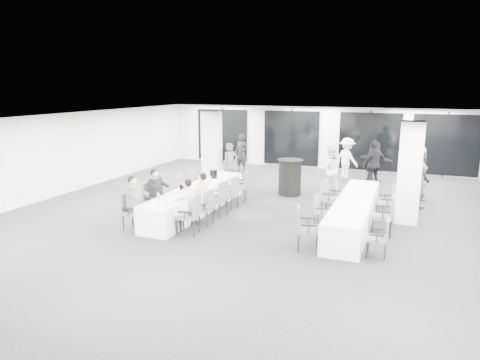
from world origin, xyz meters
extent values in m
cube|color=black|center=(0.00, 0.00, -0.01)|extent=(14.00, 16.00, 0.02)
cube|color=silver|center=(0.00, 0.00, 2.81)|extent=(14.00, 16.00, 0.02)
cube|color=beige|center=(-7.01, 0.00, 1.40)|extent=(0.02, 16.00, 2.80)
cube|color=beige|center=(0.00, 8.01, 1.40)|extent=(14.00, 0.02, 2.80)
cube|color=beige|center=(0.00, -8.01, 1.40)|extent=(14.00, 0.02, 2.80)
cube|color=black|center=(0.00, 7.94, 1.35)|extent=(13.60, 0.06, 2.50)
cube|color=silver|center=(-2.80, 3.20, 1.40)|extent=(0.60, 0.60, 2.80)
cube|color=silver|center=(4.20, 1.00, 1.40)|extent=(0.60, 0.60, 2.80)
cube|color=white|center=(-1.68, -0.23, 0.38)|extent=(0.90, 5.00, 0.75)
cube|color=white|center=(2.89, 0.11, 0.38)|extent=(0.90, 5.00, 0.75)
cylinder|color=black|center=(0.37, 2.81, 0.61)|extent=(0.78, 0.78, 1.23)
cylinder|color=black|center=(0.37, 2.81, 1.23)|extent=(0.89, 0.89, 0.02)
cube|color=#4C4E53|center=(-2.43, -2.32, 0.46)|extent=(0.48, 0.50, 0.08)
cube|color=#4C4E53|center=(-2.66, -2.32, 0.74)|extent=(0.07, 0.47, 0.47)
cylinder|color=black|center=(-2.64, -2.12, 0.21)|extent=(0.04, 0.04, 0.42)
cylinder|color=black|center=(-2.63, -2.53, 0.21)|extent=(0.04, 0.04, 0.42)
cylinder|color=black|center=(-2.23, -2.11, 0.21)|extent=(0.04, 0.04, 0.42)
cylinder|color=black|center=(-2.22, -2.52, 0.21)|extent=(0.04, 0.04, 0.42)
cube|color=black|center=(-2.44, -2.06, 0.64)|extent=(0.35, 0.05, 0.04)
cube|color=black|center=(-2.43, -2.58, 0.64)|extent=(0.35, 0.05, 0.04)
cube|color=#4C4E53|center=(-2.43, -1.29, 0.49)|extent=(0.60, 0.62, 0.09)
cube|color=#4C4E53|center=(-2.67, -1.24, 0.79)|extent=(0.17, 0.51, 0.50)
cylinder|color=black|center=(-2.60, -1.03, 0.22)|extent=(0.04, 0.04, 0.45)
cylinder|color=black|center=(-2.69, -1.46, 0.22)|extent=(0.04, 0.04, 0.45)
cylinder|color=black|center=(-2.17, -1.12, 0.22)|extent=(0.04, 0.04, 0.45)
cylinder|color=black|center=(-2.26, -1.55, 0.22)|extent=(0.04, 0.04, 0.45)
cube|color=black|center=(-2.37, -1.02, 0.68)|extent=(0.37, 0.12, 0.04)
cube|color=black|center=(-2.49, -1.56, 0.68)|extent=(0.37, 0.12, 0.04)
cube|color=#4C4E53|center=(-2.43, -0.65, 0.41)|extent=(0.51, 0.53, 0.07)
cube|color=#4C4E53|center=(-2.63, -0.60, 0.66)|extent=(0.16, 0.42, 0.42)
cylinder|color=black|center=(-2.56, -0.43, 0.19)|extent=(0.03, 0.03, 0.37)
cylinder|color=black|center=(-2.65, -0.78, 0.19)|extent=(0.03, 0.03, 0.37)
cylinder|color=black|center=(-2.21, -0.52, 0.19)|extent=(0.03, 0.03, 0.37)
cylinder|color=black|center=(-2.30, -0.87, 0.19)|extent=(0.03, 0.03, 0.37)
cube|color=black|center=(-2.37, -0.43, 0.57)|extent=(0.31, 0.11, 0.04)
cube|color=black|center=(-2.49, -0.87, 0.57)|extent=(0.31, 0.11, 0.04)
cube|color=#4C4E53|center=(-2.43, 0.48, 0.42)|extent=(0.52, 0.54, 0.08)
cube|color=#4C4E53|center=(-2.63, 0.43, 0.68)|extent=(0.15, 0.43, 0.43)
cylinder|color=black|center=(-2.66, 0.62, 0.19)|extent=(0.03, 0.03, 0.39)
cylinder|color=black|center=(-2.57, 0.25, 0.19)|extent=(0.03, 0.03, 0.39)
cylinder|color=black|center=(-2.29, 0.70, 0.19)|extent=(0.03, 0.03, 0.39)
cylinder|color=black|center=(-2.20, 0.34, 0.19)|extent=(0.03, 0.03, 0.39)
cube|color=black|center=(-2.48, 0.71, 0.58)|extent=(0.32, 0.11, 0.04)
cube|color=black|center=(-2.38, 0.25, 0.58)|extent=(0.32, 0.11, 0.04)
cube|color=#4C4E53|center=(-2.43, 1.34, 0.42)|extent=(0.48, 0.50, 0.07)
cube|color=#4C4E53|center=(-2.63, 1.32, 0.67)|extent=(0.12, 0.43, 0.43)
cylinder|color=black|center=(-2.64, 1.50, 0.19)|extent=(0.03, 0.03, 0.38)
cylinder|color=black|center=(-2.59, 1.13, 0.19)|extent=(0.03, 0.03, 0.38)
cylinder|color=black|center=(-2.27, 1.55, 0.19)|extent=(0.03, 0.03, 0.38)
cylinder|color=black|center=(-2.22, 1.19, 0.19)|extent=(0.03, 0.03, 0.38)
cube|color=black|center=(-2.46, 1.57, 0.57)|extent=(0.32, 0.08, 0.04)
cube|color=black|center=(-2.40, 1.11, 0.57)|extent=(0.32, 0.08, 0.04)
cube|color=#4C4E53|center=(-0.93, -2.12, 0.48)|extent=(0.56, 0.58, 0.09)
cube|color=#4C4E53|center=(-0.70, -2.08, 0.77)|extent=(0.14, 0.50, 0.49)
cylinder|color=black|center=(-0.69, -2.30, 0.22)|extent=(0.04, 0.04, 0.44)
cylinder|color=black|center=(-0.75, -1.87, 0.22)|extent=(0.04, 0.04, 0.44)
cylinder|color=black|center=(-1.11, -2.36, 0.22)|extent=(0.04, 0.04, 0.44)
cylinder|color=black|center=(-1.17, -1.94, 0.22)|extent=(0.04, 0.04, 0.44)
cube|color=black|center=(-0.89, -2.38, 0.66)|extent=(0.37, 0.10, 0.04)
cube|color=black|center=(-0.97, -1.85, 0.66)|extent=(0.37, 0.10, 0.04)
cube|color=#4C4E53|center=(-0.93, -1.28, 0.45)|extent=(0.48, 0.50, 0.08)
cube|color=#4C4E53|center=(-0.71, -1.28, 0.73)|extent=(0.08, 0.47, 0.46)
cylinder|color=black|center=(-0.72, -1.48, 0.21)|extent=(0.04, 0.04, 0.41)
cylinder|color=black|center=(-0.74, -1.07, 0.21)|extent=(0.04, 0.04, 0.41)
cylinder|color=black|center=(-1.13, -1.49, 0.21)|extent=(0.04, 0.04, 0.41)
cylinder|color=black|center=(-1.14, -1.09, 0.21)|extent=(0.04, 0.04, 0.41)
cube|color=black|center=(-0.92, -1.54, 0.63)|extent=(0.34, 0.05, 0.04)
cube|color=black|center=(-0.94, -1.03, 0.63)|extent=(0.34, 0.05, 0.04)
cube|color=#4C4E53|center=(-0.93, -0.40, 0.49)|extent=(0.55, 0.57, 0.09)
cube|color=#4C4E53|center=(-0.69, -0.43, 0.79)|extent=(0.12, 0.51, 0.50)
cylinder|color=black|center=(-0.74, -0.64, 0.22)|extent=(0.04, 0.04, 0.45)
cylinder|color=black|center=(-0.69, -0.21, 0.22)|extent=(0.04, 0.04, 0.45)
cylinder|color=black|center=(-1.17, -0.60, 0.22)|extent=(0.04, 0.04, 0.45)
cylinder|color=black|center=(-1.13, -0.17, 0.22)|extent=(0.04, 0.04, 0.45)
cube|color=black|center=(-0.96, -0.68, 0.68)|extent=(0.37, 0.08, 0.04)
cube|color=black|center=(-0.90, -0.13, 0.68)|extent=(0.37, 0.08, 0.04)
cube|color=#4C4E53|center=(-0.93, 0.46, 0.46)|extent=(0.51, 0.53, 0.08)
cube|color=#4C4E53|center=(-0.70, 0.45, 0.74)|extent=(0.09, 0.48, 0.47)
cylinder|color=black|center=(-0.74, 0.24, 0.21)|extent=(0.04, 0.04, 0.42)
cylinder|color=black|center=(-0.71, 0.66, 0.21)|extent=(0.04, 0.04, 0.42)
cylinder|color=black|center=(-1.15, 0.27, 0.21)|extent=(0.04, 0.04, 0.42)
cylinder|color=black|center=(-1.12, 0.68, 0.21)|extent=(0.04, 0.04, 0.42)
cube|color=black|center=(-0.95, 0.21, 0.64)|extent=(0.35, 0.06, 0.04)
cube|color=black|center=(-0.91, 0.72, 0.64)|extent=(0.35, 0.06, 0.04)
cube|color=#4C4E53|center=(-0.93, 1.32, 0.48)|extent=(0.59, 0.61, 0.08)
cube|color=#4C4E53|center=(-0.70, 1.37, 0.76)|extent=(0.18, 0.49, 0.49)
cylinder|color=black|center=(-0.67, 1.16, 0.22)|extent=(0.04, 0.04, 0.43)
cylinder|color=black|center=(-0.78, 1.58, 0.22)|extent=(0.04, 0.04, 0.43)
cylinder|color=black|center=(-1.09, 1.06, 0.22)|extent=(0.04, 0.04, 0.43)
cylinder|color=black|center=(-1.19, 1.48, 0.22)|extent=(0.04, 0.04, 0.43)
cube|color=black|center=(-0.87, 1.06, 0.66)|extent=(0.36, 0.13, 0.04)
cube|color=black|center=(-0.99, 1.58, 0.66)|extent=(0.36, 0.13, 0.04)
cube|color=#4C4E53|center=(2.14, -2.02, 0.49)|extent=(0.61, 0.63, 0.09)
cube|color=#4C4E53|center=(1.91, -2.08, 0.78)|extent=(0.18, 0.50, 0.50)
cylinder|color=black|center=(1.88, -1.87, 0.22)|extent=(0.04, 0.04, 0.44)
cylinder|color=black|center=(1.98, -2.29, 0.22)|extent=(0.04, 0.04, 0.44)
cylinder|color=black|center=(2.30, -1.76, 0.22)|extent=(0.04, 0.04, 0.44)
cylinder|color=black|center=(2.40, -2.18, 0.22)|extent=(0.04, 0.04, 0.44)
cube|color=black|center=(2.08, -1.76, 0.67)|extent=(0.37, 0.13, 0.04)
cube|color=black|center=(2.21, -2.29, 0.67)|extent=(0.37, 0.13, 0.04)
cube|color=#4C4E53|center=(2.14, -0.24, 0.41)|extent=(0.43, 0.44, 0.07)
cube|color=#4C4E53|center=(1.94, -0.24, 0.65)|extent=(0.06, 0.42, 0.42)
cylinder|color=black|center=(1.96, -0.06, 0.19)|extent=(0.03, 0.03, 0.37)
cylinder|color=black|center=(1.96, -0.42, 0.19)|extent=(0.03, 0.03, 0.37)
cylinder|color=black|center=(2.33, -0.06, 0.19)|extent=(0.03, 0.03, 0.37)
cylinder|color=black|center=(2.32, -0.43, 0.19)|extent=(0.03, 0.03, 0.37)
cube|color=black|center=(2.15, -0.02, 0.56)|extent=(0.31, 0.04, 0.04)
cube|color=black|center=(2.14, -0.47, 0.56)|extent=(0.31, 0.04, 0.04)
cube|color=#4C4E53|center=(2.14, 0.97, 0.48)|extent=(0.57, 0.58, 0.09)
cube|color=#4C4E53|center=(1.91, 1.01, 0.77)|extent=(0.14, 0.50, 0.49)
cylinder|color=black|center=(1.96, 1.22, 0.22)|extent=(0.04, 0.04, 0.44)
cylinder|color=black|center=(1.90, 0.79, 0.22)|extent=(0.04, 0.04, 0.44)
cylinder|color=black|center=(2.39, 1.15, 0.22)|extent=(0.04, 0.04, 0.44)
cylinder|color=black|center=(2.32, 0.73, 0.22)|extent=(0.04, 0.04, 0.44)
cube|color=black|center=(2.18, 1.24, 0.67)|extent=(0.37, 0.10, 0.04)
cube|color=black|center=(2.10, 0.71, 0.67)|extent=(0.37, 0.10, 0.04)
cube|color=#4C4E53|center=(3.64, -1.88, 0.42)|extent=(0.44, 0.45, 0.07)
cube|color=#4C4E53|center=(3.85, -1.87, 0.67)|extent=(0.06, 0.43, 0.43)
cylinder|color=black|center=(3.83, -2.06, 0.19)|extent=(0.03, 0.03, 0.38)
cylinder|color=black|center=(3.82, -1.69, 0.19)|extent=(0.03, 0.03, 0.38)
cylinder|color=black|center=(3.46, -2.07, 0.19)|extent=(0.03, 0.03, 0.38)
cylinder|color=black|center=(3.45, -1.69, 0.19)|extent=(0.03, 0.03, 0.38)
cube|color=black|center=(3.65, -2.11, 0.58)|extent=(0.32, 0.04, 0.04)
cube|color=black|center=(3.64, -1.65, 0.58)|extent=(0.32, 0.04, 0.04)
cube|color=#4C4E53|center=(3.64, -0.33, 0.49)|extent=(0.54, 0.56, 0.09)
cube|color=#4C4E53|center=(3.88, -0.31, 0.79)|extent=(0.10, 0.51, 0.50)
cylinder|color=black|center=(3.88, -0.53, 0.22)|extent=(0.04, 0.04, 0.45)
cylinder|color=black|center=(3.84, -0.09, 0.22)|extent=(0.04, 0.04, 0.45)
cylinder|color=black|center=(3.44, -0.56, 0.22)|extent=(0.04, 0.04, 0.45)
cylinder|color=black|center=(3.41, -0.12, 0.22)|extent=(0.04, 0.04, 0.45)
cube|color=black|center=(3.66, -0.60, 0.68)|extent=(0.37, 0.07, 0.04)
cube|color=black|center=(3.62, -0.05, 0.68)|extent=(0.37, 0.07, 0.04)
cube|color=#4C4E53|center=(3.64, 1.10, 0.46)|extent=(0.56, 0.57, 0.08)
cube|color=#4C4E53|center=(3.86, 1.15, 0.73)|extent=(0.15, 0.47, 0.47)
cylinder|color=black|center=(3.88, 0.94, 0.21)|extent=(0.04, 0.04, 0.42)
cylinder|color=black|center=(3.80, 1.34, 0.21)|extent=(0.04, 0.04, 0.42)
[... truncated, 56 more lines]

